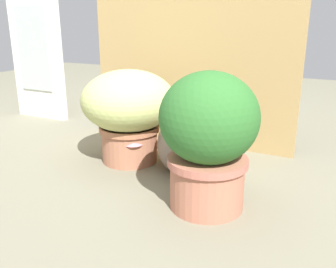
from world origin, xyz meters
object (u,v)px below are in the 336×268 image
at_px(leafy_planter, 208,136).
at_px(cat, 179,144).
at_px(grass_planter, 129,109).
at_px(mushroom_ornament_pink, 133,146).

height_order(leafy_planter, cat, leafy_planter).
height_order(grass_planter, leafy_planter, leafy_planter).
bearing_deg(grass_planter, mushroom_ornament_pink, -47.80).
height_order(leafy_planter, mushroom_ornament_pink, leafy_planter).
bearing_deg(mushroom_ornament_pink, cat, 14.97).
xyz_separation_m(grass_planter, mushroom_ornament_pink, (0.06, -0.07, -0.14)).
xyz_separation_m(cat, mushroom_ornament_pink, (-0.19, -0.05, -0.02)).
relative_size(grass_planter, cat, 1.09).
relative_size(cat, mushroom_ornament_pink, 2.64).
xyz_separation_m(leafy_planter, cat, (-0.21, 0.22, -0.13)).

